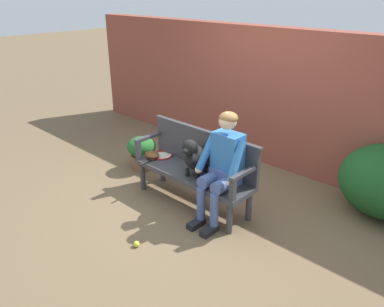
{
  "coord_description": "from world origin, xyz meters",
  "views": [
    {
      "loc": [
        2.92,
        -3.1,
        2.56
      ],
      "look_at": [
        0.0,
        0.0,
        0.7
      ],
      "focal_mm": 35.82,
      "sensor_mm": 36.0,
      "label": 1
    }
  ],
  "objects_px": {
    "person_seated": "(223,164)",
    "tennis_ball": "(137,244)",
    "baseball_glove": "(152,155)",
    "garden_bench": "(192,176)",
    "tennis_racket": "(160,156)",
    "potted_plant": "(142,151)",
    "dog_on_bench": "(195,156)"
  },
  "relations": [
    {
      "from": "person_seated",
      "to": "dog_on_bench",
      "type": "xyz_separation_m",
      "value": [
        -0.41,
        -0.03,
        -0.02
      ]
    },
    {
      "from": "potted_plant",
      "to": "garden_bench",
      "type": "bearing_deg",
      "value": -10.58
    },
    {
      "from": "garden_bench",
      "to": "potted_plant",
      "type": "relative_size",
      "value": 3.26
    },
    {
      "from": "person_seated",
      "to": "potted_plant",
      "type": "distance_m",
      "value": 1.83
    },
    {
      "from": "garden_bench",
      "to": "tennis_ball",
      "type": "xyz_separation_m",
      "value": [
        0.18,
        -1.06,
        -0.36
      ]
    },
    {
      "from": "person_seated",
      "to": "tennis_ball",
      "type": "xyz_separation_m",
      "value": [
        -0.31,
        -1.05,
        -0.69
      ]
    },
    {
      "from": "tennis_racket",
      "to": "potted_plant",
      "type": "bearing_deg",
      "value": 163.51
    },
    {
      "from": "dog_on_bench",
      "to": "tennis_racket",
      "type": "height_order",
      "value": "dog_on_bench"
    },
    {
      "from": "dog_on_bench",
      "to": "potted_plant",
      "type": "xyz_separation_m",
      "value": [
        -1.34,
        0.27,
        -0.41
      ]
    },
    {
      "from": "person_seated",
      "to": "tennis_ball",
      "type": "distance_m",
      "value": 1.29
    },
    {
      "from": "person_seated",
      "to": "potted_plant",
      "type": "bearing_deg",
      "value": 172.0
    },
    {
      "from": "garden_bench",
      "to": "tennis_racket",
      "type": "bearing_deg",
      "value": 175.5
    },
    {
      "from": "person_seated",
      "to": "dog_on_bench",
      "type": "height_order",
      "value": "person_seated"
    },
    {
      "from": "tennis_racket",
      "to": "potted_plant",
      "type": "xyz_separation_m",
      "value": [
        -0.63,
        0.19,
        -0.17
      ]
    },
    {
      "from": "person_seated",
      "to": "baseball_glove",
      "type": "distance_m",
      "value": 1.19
    },
    {
      "from": "garden_bench",
      "to": "tennis_ball",
      "type": "height_order",
      "value": "garden_bench"
    },
    {
      "from": "dog_on_bench",
      "to": "tennis_ball",
      "type": "relative_size",
      "value": 7.57
    },
    {
      "from": "tennis_ball",
      "to": "garden_bench",
      "type": "bearing_deg",
      "value": 99.74
    },
    {
      "from": "dog_on_bench",
      "to": "tennis_racket",
      "type": "distance_m",
      "value": 0.76
    },
    {
      "from": "person_seated",
      "to": "baseball_glove",
      "type": "xyz_separation_m",
      "value": [
        -1.17,
        -0.05,
        -0.23
      ]
    },
    {
      "from": "person_seated",
      "to": "tennis_ball",
      "type": "height_order",
      "value": "person_seated"
    },
    {
      "from": "tennis_ball",
      "to": "baseball_glove",
      "type": "bearing_deg",
      "value": 130.72
    },
    {
      "from": "dog_on_bench",
      "to": "baseball_glove",
      "type": "bearing_deg",
      "value": -178.34
    },
    {
      "from": "person_seated",
      "to": "baseball_glove",
      "type": "bearing_deg",
      "value": -177.69
    },
    {
      "from": "garden_bench",
      "to": "tennis_racket",
      "type": "relative_size",
      "value": 2.89
    },
    {
      "from": "potted_plant",
      "to": "baseball_glove",
      "type": "bearing_deg",
      "value": -26.74
    },
    {
      "from": "baseball_glove",
      "to": "person_seated",
      "type": "bearing_deg",
      "value": -1.04
    },
    {
      "from": "potted_plant",
      "to": "dog_on_bench",
      "type": "bearing_deg",
      "value": -11.46
    },
    {
      "from": "garden_bench",
      "to": "tennis_ball",
      "type": "distance_m",
      "value": 1.13
    },
    {
      "from": "person_seated",
      "to": "potted_plant",
      "type": "height_order",
      "value": "person_seated"
    },
    {
      "from": "tennis_racket",
      "to": "potted_plant",
      "type": "relative_size",
      "value": 1.13
    },
    {
      "from": "person_seated",
      "to": "tennis_racket",
      "type": "xyz_separation_m",
      "value": [
        -1.13,
        0.06,
        -0.26
      ]
    }
  ]
}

